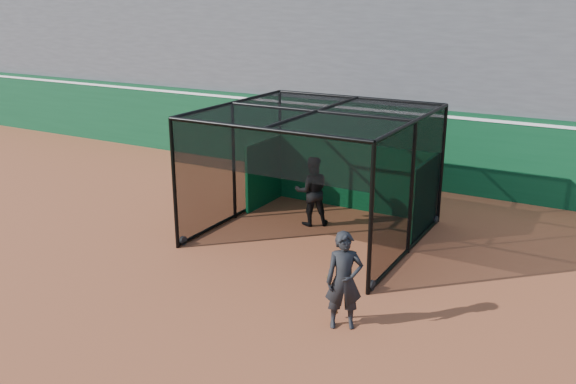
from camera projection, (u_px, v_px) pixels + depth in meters
The scene contains 6 objects.
ground at pixel (234, 277), 13.08m from camera, with size 120.00×120.00×0.00m, color #974C2B.
outfield_wall at pixel (381, 142), 19.74m from camera, with size 50.00×0.50×2.50m.
grandstand at pixel (424, 35), 21.91m from camera, with size 50.00×7.85×8.95m.
batting_cage at pixel (316, 174), 15.03m from camera, with size 4.99×4.96×3.14m.
batter at pixel (312, 191), 15.89m from camera, with size 0.90×0.70×1.84m, color black.
on_deck_player at pixel (344, 281), 10.83m from camera, with size 0.79×0.71×1.82m.
Camera 1 is at (6.91, -9.79, 5.68)m, focal length 38.00 mm.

